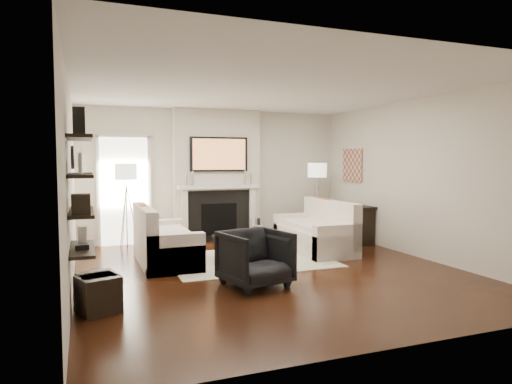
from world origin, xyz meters
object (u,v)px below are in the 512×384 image
object	(u,v)px
lamp_right_shade	(317,170)
loveseat_left_base	(166,250)
loveseat_right_base	(314,240)
lamp_left_shade	(126,172)
armchair	(255,256)
coffee_table	(248,236)
ottoman_near	(98,291)

from	to	relation	value
lamp_right_shade	loveseat_left_base	bearing A→B (deg)	-159.85
loveseat_right_base	lamp_left_shade	xyz separation A→B (m)	(-3.18, 1.44, 1.24)
armchair	lamp_left_shade	bearing A→B (deg)	100.21
loveseat_right_base	armchair	xyz separation A→B (m)	(-1.82, -1.78, 0.20)
coffee_table	loveseat_right_base	bearing A→B (deg)	11.55
loveseat_left_base	lamp_left_shade	bearing A→B (deg)	108.58
lamp_right_shade	ottoman_near	xyz separation A→B (m)	(-4.52, -3.28, -1.25)
lamp_right_shade	coffee_table	bearing A→B (deg)	-144.06
loveseat_right_base	ottoman_near	bearing A→B (deg)	-151.80
loveseat_left_base	coffee_table	world-z (taller)	same
armchair	ottoman_near	xyz separation A→B (m)	(-1.97, -0.25, -0.21)
ottoman_near	coffee_table	bearing A→B (deg)	35.99
loveseat_right_base	coffee_table	xyz separation A→B (m)	(-1.38, -0.28, 0.19)
armchair	ottoman_near	bearing A→B (deg)	174.73
coffee_table	lamp_right_shade	bearing A→B (deg)	35.94
loveseat_right_base	ottoman_near	distance (m)	4.31
lamp_right_shade	lamp_left_shade	bearing A→B (deg)	177.21
loveseat_left_base	ottoman_near	world-z (taller)	loveseat_left_base
ottoman_near	armchair	bearing A→B (deg)	7.36
loveseat_left_base	ottoman_near	bearing A→B (deg)	-118.59
loveseat_left_base	coffee_table	bearing A→B (deg)	-11.89
lamp_left_shade	lamp_right_shade	xyz separation A→B (m)	(3.90, -0.19, 0.00)
coffee_table	lamp_right_shade	size ratio (longest dim) A/B	2.75
loveseat_left_base	armchair	size ratio (longest dim) A/B	2.22
armchair	lamp_left_shade	distance (m)	3.64
lamp_left_shade	ottoman_near	bearing A→B (deg)	-100.13
coffee_table	ottoman_near	world-z (taller)	coffee_table
armchair	ottoman_near	size ratio (longest dim) A/B	2.03
loveseat_left_base	loveseat_right_base	size ratio (longest dim) A/B	1.00
loveseat_right_base	lamp_left_shade	distance (m)	3.70
coffee_table	armchair	size ratio (longest dim) A/B	1.35
loveseat_right_base	ottoman_near	world-z (taller)	loveseat_right_base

